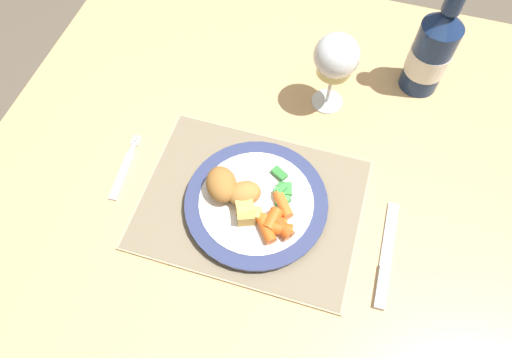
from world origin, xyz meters
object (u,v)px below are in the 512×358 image
at_px(table_knife, 385,263).
at_px(wine_glass, 336,59).
at_px(dinner_plate, 256,203).
at_px(fork, 124,171).
at_px(dining_table, 287,191).
at_px(bottle, 432,50).

bearing_deg(table_knife, wine_glass, 118.40).
bearing_deg(table_knife, dinner_plate, 170.85).
relative_size(table_knife, wine_glass, 1.13).
xyz_separation_m(fork, table_knife, (0.48, -0.04, 0.00)).
distance_m(dining_table, wine_glass, 0.27).
bearing_deg(dining_table, wine_glass, 79.60).
bearing_deg(bottle, fork, -143.18).
bearing_deg(dining_table, bottle, 53.63).
distance_m(dinner_plate, wine_glass, 0.29).
xyz_separation_m(dining_table, table_knife, (0.19, -0.13, 0.09)).
relative_size(dinner_plate, bottle, 0.98).
height_order(dining_table, wine_glass, wine_glass).
bearing_deg(bottle, dining_table, -126.37).
height_order(dinner_plate, table_knife, dinner_plate).
height_order(dinner_plate, wine_glass, wine_glass).
relative_size(dinner_plate, table_knife, 1.29).
height_order(fork, wine_glass, wine_glass).
distance_m(dining_table, fork, 0.32).
height_order(dining_table, bottle, bottle).
xyz_separation_m(dinner_plate, bottle, (0.23, 0.36, 0.08)).
relative_size(dining_table, dinner_plate, 4.63).
xyz_separation_m(table_knife, bottle, (0.00, 0.40, 0.09)).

